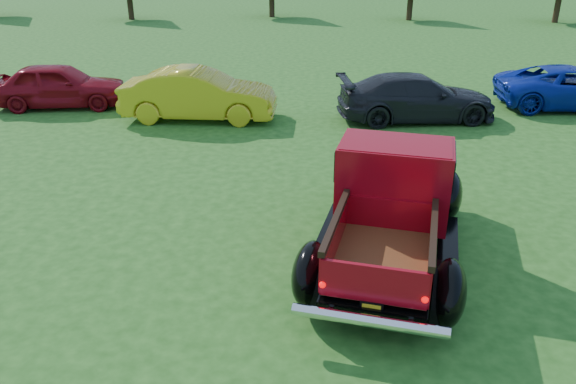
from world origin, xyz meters
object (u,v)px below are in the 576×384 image
(show_car_yellow, at_px, (199,94))
(show_car_grey, at_px, (417,97))
(show_car_blue, at_px, (573,87))
(pickup_truck, at_px, (392,198))
(show_car_red, at_px, (59,85))

(show_car_yellow, distance_m, show_car_grey, 6.27)
(show_car_grey, bearing_deg, show_car_blue, -80.79)
(show_car_yellow, height_order, show_car_grey, show_car_yellow)
(pickup_truck, xyz_separation_m, show_car_grey, (1.41, 7.49, -0.23))
(pickup_truck, distance_m, show_car_red, 12.43)
(show_car_yellow, height_order, show_car_blue, show_car_yellow)
(show_car_yellow, xyz_separation_m, show_car_grey, (6.26, 0.41, -0.07))
(show_car_grey, relative_size, show_car_blue, 0.99)
(pickup_truck, bearing_deg, show_car_blue, 65.52)
(show_car_grey, bearing_deg, show_car_yellow, 84.71)
(show_car_grey, height_order, show_car_blue, show_car_grey)
(show_car_blue, bearing_deg, show_car_grey, 106.03)
(show_car_red, relative_size, show_car_yellow, 0.91)
(show_car_red, xyz_separation_m, show_car_blue, (15.87, 1.07, -0.05))
(show_car_red, bearing_deg, show_car_grey, -101.94)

